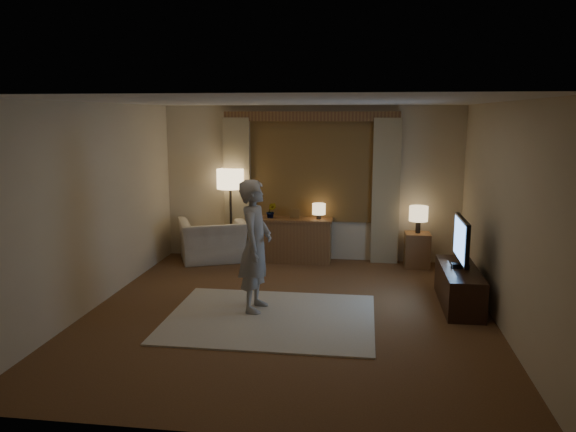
% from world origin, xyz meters
% --- Properties ---
extents(room, '(5.04, 5.54, 2.64)m').
position_xyz_m(room, '(0.00, 0.50, 1.33)').
color(room, brown).
rests_on(room, ground).
extents(rug, '(2.50, 2.00, 0.02)m').
position_xyz_m(rug, '(-0.19, -0.22, 0.01)').
color(rug, beige).
rests_on(rug, floor).
extents(sideboard, '(1.20, 0.40, 0.70)m').
position_xyz_m(sideboard, '(-0.24, 2.50, 0.35)').
color(sideboard, brown).
rests_on(sideboard, floor).
extents(picture_frame, '(0.16, 0.02, 0.20)m').
position_xyz_m(picture_frame, '(-0.24, 2.50, 0.80)').
color(picture_frame, brown).
rests_on(picture_frame, sideboard).
extents(plant, '(0.17, 0.13, 0.30)m').
position_xyz_m(plant, '(-0.64, 2.50, 0.85)').
color(plant, '#999999').
rests_on(plant, sideboard).
extents(table_lamp_sideboard, '(0.22, 0.22, 0.30)m').
position_xyz_m(table_lamp_sideboard, '(0.16, 2.50, 0.90)').
color(table_lamp_sideboard, black).
rests_on(table_lamp_sideboard, sideboard).
extents(floor_lamp, '(0.45, 0.45, 1.55)m').
position_xyz_m(floor_lamp, '(-1.33, 2.50, 1.30)').
color(floor_lamp, black).
rests_on(floor_lamp, floor).
extents(armchair, '(1.36, 1.29, 0.70)m').
position_xyz_m(armchair, '(-1.63, 2.38, 0.35)').
color(armchair, beige).
rests_on(armchair, floor).
extents(side_table, '(0.40, 0.40, 0.56)m').
position_xyz_m(side_table, '(1.77, 2.45, 0.28)').
color(side_table, brown).
rests_on(side_table, floor).
extents(table_lamp_side, '(0.30, 0.30, 0.44)m').
position_xyz_m(table_lamp_side, '(1.77, 2.45, 0.87)').
color(table_lamp_side, black).
rests_on(table_lamp_side, side_table).
extents(tv_stand, '(0.45, 1.40, 0.50)m').
position_xyz_m(tv_stand, '(2.15, 0.60, 0.25)').
color(tv_stand, black).
rests_on(tv_stand, floor).
extents(tv, '(0.22, 0.90, 0.65)m').
position_xyz_m(tv, '(2.15, 0.60, 0.86)').
color(tv, black).
rests_on(tv, tv_stand).
extents(person, '(0.44, 0.63, 1.65)m').
position_xyz_m(person, '(-0.42, 0.04, 0.85)').
color(person, gray).
rests_on(person, rug).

